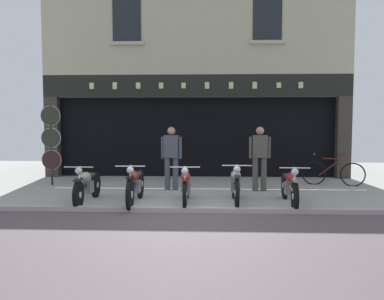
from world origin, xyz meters
name	(u,v)px	position (x,y,z in m)	size (l,w,h in m)	color
ground	(183,228)	(0.00, -0.98, -0.04)	(21.86, 22.00, 0.18)	gray
shop_facade	(198,121)	(0.00, 6.98, 1.80)	(10.16, 4.42, 6.84)	black
motorcycle_left	(87,185)	(-2.29, 0.91, 0.41)	(0.62, 1.94, 0.89)	black
motorcycle_center_left	(135,185)	(-1.18, 0.85, 0.44)	(0.62, 2.11, 0.94)	black
motorcycle_center	(186,185)	(-0.06, 0.91, 0.42)	(0.62, 1.99, 0.90)	black
motorcycle_center_right	(235,184)	(1.04, 1.00, 0.44)	(0.62, 1.99, 0.93)	black
motorcycle_right	(290,186)	(2.22, 0.91, 0.42)	(0.62, 2.02, 0.90)	black
salesman_left	(171,155)	(-0.56, 2.74, 0.93)	(0.56, 0.26, 1.68)	#3D424C
shopkeeper_center	(260,155)	(1.77, 2.66, 0.94)	(0.56, 0.24, 1.69)	#47423D
tyre_sign_pole	(51,139)	(-4.06, 3.38, 1.33)	(0.57, 0.06, 2.29)	#232328
advert_board_near	(269,122)	(2.39, 5.40, 1.79)	(0.75, 0.03, 0.95)	silver
advert_board_far	(306,122)	(3.57, 5.40, 1.79)	(0.67, 0.03, 0.96)	silver
leaning_bicycle	(333,173)	(3.99, 3.68, 0.37)	(1.69, 0.61, 0.93)	black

